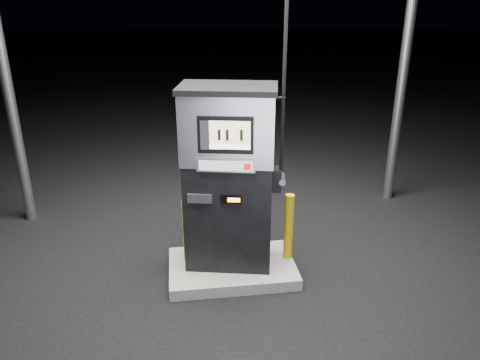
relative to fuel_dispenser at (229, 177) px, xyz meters
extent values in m
plane|color=black|center=(0.02, -0.08, -1.31)|extent=(80.00, 80.00, 0.00)
cube|color=slate|center=(0.02, -0.08, -1.24)|extent=(1.60, 1.00, 0.15)
cylinder|color=gray|center=(-2.98, 1.92, 0.94)|extent=(0.16, 0.16, 4.50)
cylinder|color=gray|center=(3.02, 1.92, 0.94)|extent=(0.16, 0.16, 4.50)
cube|color=black|center=(0.00, 0.00, -0.48)|extent=(1.15, 0.81, 1.38)
cube|color=silver|center=(0.00, 0.00, 0.62)|extent=(1.17, 0.84, 0.83)
cube|color=black|center=(0.00, 0.00, 1.07)|extent=(1.23, 0.89, 0.07)
cube|color=black|center=(-0.07, -0.31, 0.62)|extent=(0.61, 0.16, 0.42)
cube|color=beige|center=(-0.03, -0.34, 0.65)|extent=(0.44, 0.10, 0.26)
cube|color=white|center=(-0.03, -0.34, 0.49)|extent=(0.44, 0.10, 0.06)
cube|color=silver|center=(-0.07, -0.31, 0.27)|extent=(0.65, 0.17, 0.15)
cube|color=#ACB0B4|center=(-0.07, -0.33, 0.27)|extent=(0.59, 0.13, 0.12)
cube|color=red|center=(0.16, -0.38, 0.27)|extent=(0.08, 0.02, 0.08)
cube|color=black|center=(-0.02, -0.32, -0.15)|extent=(0.24, 0.07, 0.10)
cube|color=orange|center=(0.01, -0.34, -0.15)|extent=(0.14, 0.03, 0.05)
cube|color=black|center=(-0.37, -0.24, -0.15)|extent=(0.29, 0.09, 0.11)
cube|color=black|center=(0.56, -0.12, -0.01)|extent=(0.15, 0.22, 0.27)
cylinder|color=gray|center=(0.63, -0.13, -0.01)|extent=(0.13, 0.25, 0.08)
cylinder|color=black|center=(0.59, -0.18, 1.83)|extent=(0.05, 0.05, 3.41)
cylinder|color=#C7960B|center=(-0.53, 0.10, -0.74)|extent=(0.12, 0.12, 0.84)
cylinder|color=#C7960B|center=(0.76, -0.01, -0.72)|extent=(0.14, 0.14, 0.89)
camera|label=1|loc=(-0.58, -5.18, 2.09)|focal=35.00mm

